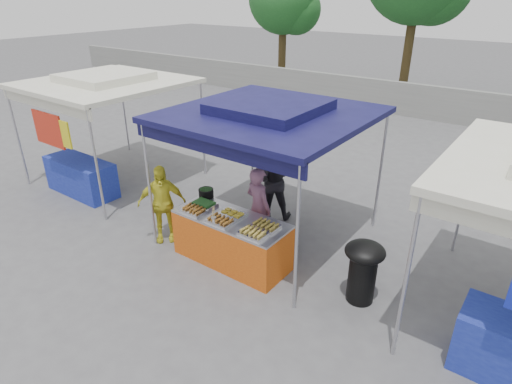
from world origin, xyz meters
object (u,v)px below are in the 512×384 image
Objects in this scene: vendor_table at (232,240)px; wok_burner at (363,267)px; helper_man at (272,179)px; customer_person at (162,204)px; cooking_pot at (206,193)px; vendor_woman at (258,208)px.

vendor_table is 2.01× the size of wok_burner.
vendor_table is 1.80m from helper_man.
wok_burner is 3.71m from customer_person.
cooking_pot is 3.07m from wok_burner.
customer_person is at bearing -139.53° from cooking_pot.
vendor_woman is 1.03× the size of customer_person.
customer_person is (-1.53, -0.87, -0.02)m from vendor_woman.
customer_person reaches higher than wok_burner.
vendor_woman is 0.91× the size of helper_man.
vendor_woman is at bearing 175.97° from wok_burner.
cooking_pot is 0.99m from vendor_woman.
vendor_woman is 1.13m from helper_man.
cooking_pot is at bearing -175.07° from wok_burner.
wok_burner is 2.17m from vendor_woman.
cooking_pot is 0.18× the size of vendor_woman.
vendor_table is 1.35× the size of customer_person.
helper_man is at bearing 14.45° from customer_person.
wok_burner is at bearing 9.17° from vendor_table.
vendor_woman reaches higher than wok_burner.
helper_man is (0.50, 1.39, -0.09)m from cooking_pot.
vendor_woman reaches higher than cooking_pot.
vendor_table is at bearing -38.00° from customer_person.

